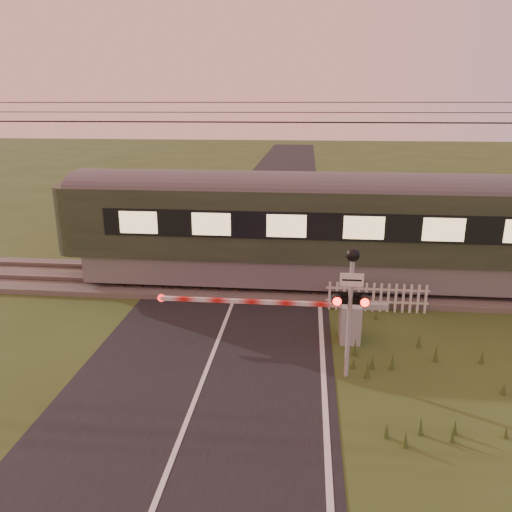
# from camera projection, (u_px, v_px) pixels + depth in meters

# --- Properties ---
(ground) EXTENTS (160.00, 160.00, 0.00)m
(ground) POSITION_uv_depth(u_px,v_px,m) (202.00, 384.00, 11.25)
(ground) COLOR #32451A
(ground) RESTS_ON ground
(road) EXTENTS (6.00, 140.00, 0.03)m
(road) POSITION_uv_depth(u_px,v_px,m) (200.00, 389.00, 11.02)
(road) COLOR black
(road) RESTS_ON ground
(track_bed) EXTENTS (140.00, 3.40, 0.39)m
(track_bed) POSITION_uv_depth(u_px,v_px,m) (240.00, 283.00, 17.42)
(track_bed) COLOR #47423D
(track_bed) RESTS_ON ground
(overhead_wires) EXTENTS (120.00, 0.62, 0.62)m
(overhead_wires) POSITION_uv_depth(u_px,v_px,m) (238.00, 115.00, 15.76)
(overhead_wires) COLOR black
(overhead_wires) RESTS_ON ground
(boom_gate) EXTENTS (6.17, 0.82, 1.09)m
(boom_gate) POSITION_uv_depth(u_px,v_px,m) (340.00, 319.00, 13.23)
(boom_gate) COLOR gray
(boom_gate) RESTS_ON ground
(crossing_signal) EXTENTS (0.79, 0.34, 3.09)m
(crossing_signal) POSITION_uv_depth(u_px,v_px,m) (351.00, 290.00, 10.96)
(crossing_signal) COLOR gray
(crossing_signal) RESTS_ON ground
(picket_fence) EXTENTS (3.08, 0.07, 0.90)m
(picket_fence) POSITION_uv_depth(u_px,v_px,m) (377.00, 297.00, 15.06)
(picket_fence) COLOR silver
(picket_fence) RESTS_ON ground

